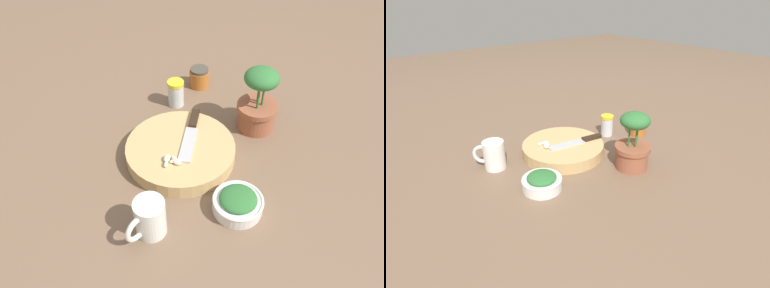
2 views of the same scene
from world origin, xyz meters
TOP-DOWN VIEW (x-y plane):
  - ground_plane at (0.00, 0.00)m, footprint 5.00×5.00m
  - cutting_board at (0.06, -0.08)m, footprint 0.30×0.30m
  - chef_knife at (0.01, -0.05)m, footprint 0.21×0.06m
  - garlic_cloves at (0.12, -0.10)m, footprint 0.05×0.05m
  - herb_bowl at (0.24, 0.06)m, footprint 0.12×0.12m
  - spice_jar at (-0.18, -0.10)m, footprint 0.05×0.05m
  - coffee_mug at (0.30, -0.15)m, footprint 0.10×0.09m
  - honey_jar at (-0.29, -0.02)m, footprint 0.07×0.07m
  - potted_herb at (-0.07, 0.14)m, footprint 0.12×0.12m

SIDE VIEW (x-z plane):
  - ground_plane at x=0.00m, z-range 0.00..0.00m
  - cutting_board at x=0.06m, z-range 0.00..0.04m
  - herb_bowl at x=0.24m, z-range 0.00..0.05m
  - honey_jar at x=-0.29m, z-range 0.00..0.07m
  - spice_jar at x=-0.18m, z-range 0.00..0.09m
  - chef_knife at x=0.01m, z-range 0.04..0.05m
  - garlic_cloves at x=0.12m, z-range 0.04..0.06m
  - coffee_mug at x=0.30m, z-range 0.00..0.10m
  - potted_herb at x=-0.07m, z-range -0.01..0.19m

